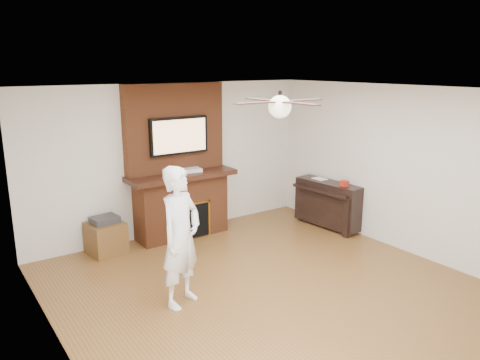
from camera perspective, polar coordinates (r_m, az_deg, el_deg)
room_shell at (r=5.57m, az=4.66°, el=-2.14°), size 5.36×5.86×2.86m
fireplace at (r=7.71m, az=-7.44°, el=0.38°), size 1.78×0.64×2.50m
tv at (r=7.54m, az=-7.44°, el=5.38°), size 1.00×0.08×0.60m
ceiling_fan at (r=5.38m, az=4.89°, el=9.00°), size 1.21×1.21×0.31m
person at (r=5.51m, az=-7.24°, el=-6.90°), size 0.73×0.63×1.68m
side_table at (r=7.39m, az=-16.04°, el=-6.61°), size 0.56×0.56×0.57m
piano at (r=8.30m, az=10.70°, el=-2.76°), size 0.58×1.27×0.90m
cable_box at (r=7.66m, az=-6.22°, el=1.19°), size 0.41×0.27×0.05m
candle_orange at (r=7.78m, az=-6.83°, el=-6.72°), size 0.08×0.08×0.11m
candle_green at (r=7.83m, az=-6.06°, el=-6.65°), size 0.07×0.07×0.09m
candle_cream at (r=7.83m, az=-6.18°, el=-6.54°), size 0.08×0.08×0.12m
candle_blue at (r=7.85m, az=-5.29°, el=-6.62°), size 0.07×0.07×0.08m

